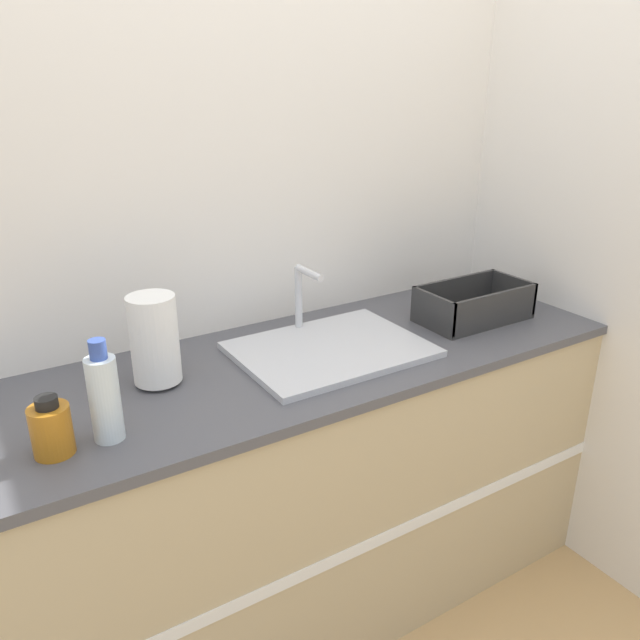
{
  "coord_description": "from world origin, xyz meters",
  "views": [
    {
      "loc": [
        -0.86,
        -1.15,
        1.72
      ],
      "look_at": [
        0.03,
        0.29,
        1.05
      ],
      "focal_mm": 35.0,
      "sensor_mm": 36.0,
      "label": 1
    }
  ],
  "objects_px": {
    "sink": "(329,347)",
    "paper_towel_roll": "(155,340)",
    "dish_rack": "(473,307)",
    "bottle_clear": "(104,396)",
    "bottle_amber": "(51,429)"
  },
  "relations": [
    {
      "from": "paper_towel_roll",
      "to": "dish_rack",
      "type": "relative_size",
      "value": 0.66
    },
    {
      "from": "bottle_clear",
      "to": "bottle_amber",
      "type": "bearing_deg",
      "value": 178.7
    },
    {
      "from": "dish_rack",
      "to": "bottle_clear",
      "type": "relative_size",
      "value": 1.54
    },
    {
      "from": "sink",
      "to": "dish_rack",
      "type": "height_order",
      "value": "sink"
    },
    {
      "from": "sink",
      "to": "paper_towel_roll",
      "type": "relative_size",
      "value": 2.22
    },
    {
      "from": "bottle_clear",
      "to": "bottle_amber",
      "type": "relative_size",
      "value": 1.76
    },
    {
      "from": "bottle_clear",
      "to": "bottle_amber",
      "type": "distance_m",
      "value": 0.13
    },
    {
      "from": "paper_towel_roll",
      "to": "bottle_amber",
      "type": "height_order",
      "value": "paper_towel_roll"
    },
    {
      "from": "bottle_clear",
      "to": "dish_rack",
      "type": "bearing_deg",
      "value": 4.86
    },
    {
      "from": "sink",
      "to": "dish_rack",
      "type": "xyz_separation_m",
      "value": [
        0.57,
        -0.03,
        0.03
      ]
    },
    {
      "from": "sink",
      "to": "dish_rack",
      "type": "distance_m",
      "value": 0.57
    },
    {
      "from": "paper_towel_roll",
      "to": "bottle_clear",
      "type": "xyz_separation_m",
      "value": [
        -0.19,
        -0.21,
        -0.02
      ]
    },
    {
      "from": "paper_towel_roll",
      "to": "dish_rack",
      "type": "distance_m",
      "value": 1.08
    },
    {
      "from": "sink",
      "to": "paper_towel_roll",
      "type": "bearing_deg",
      "value": 172.02
    },
    {
      "from": "sink",
      "to": "dish_rack",
      "type": "relative_size",
      "value": 1.46
    }
  ]
}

